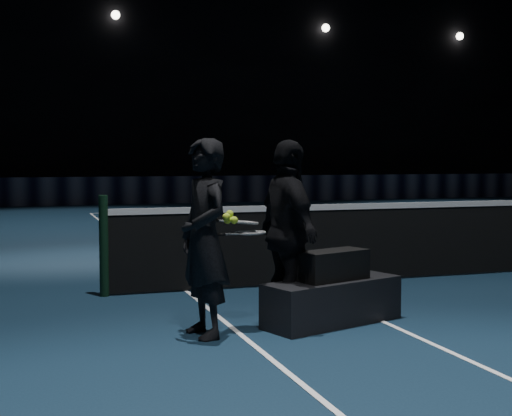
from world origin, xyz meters
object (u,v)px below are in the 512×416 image
(player_bench, at_px, (332,302))
(tennis_balls, at_px, (230,218))
(player_a, at_px, (204,238))
(racket_bag, at_px, (333,265))
(player_b, at_px, (288,232))
(racket_lower, at_px, (250,233))
(racket_upper, at_px, (243,222))

(player_bench, height_order, tennis_balls, tennis_balls)
(player_bench, bearing_deg, player_a, 165.17)
(racket_bag, bearing_deg, player_a, 165.17)
(player_b, bearing_deg, tennis_balls, 98.08)
(racket_lower, bearing_deg, player_bench, -15.21)
(player_b, xyz_separation_m, racket_upper, (-0.45, -0.07, 0.11))
(player_b, distance_m, racket_lower, 0.40)
(racket_bag, xyz_separation_m, player_b, (-0.38, 0.12, 0.30))
(player_b, bearing_deg, player_bench, -111.83)
(player_bench, bearing_deg, player_b, 144.40)
(player_bench, xyz_separation_m, racket_lower, (-0.77, 0.02, 0.65))
(racket_upper, distance_m, tennis_balls, 0.16)
(racket_bag, height_order, tennis_balls, tennis_balls)
(racket_lower, height_order, racket_upper, racket_upper)
(player_a, relative_size, racket_upper, 2.45)
(player_a, xyz_separation_m, racket_upper, (0.38, 0.13, 0.11))
(player_bench, distance_m, tennis_balls, 1.24)
(racket_bag, bearing_deg, player_bench, 0.00)
(racket_bag, distance_m, player_a, 1.25)
(player_bench, relative_size, racket_bag, 2.00)
(player_a, bearing_deg, tennis_balls, 93.18)
(player_a, relative_size, racket_lower, 2.45)
(player_bench, relative_size, tennis_balls, 11.14)
(racket_bag, distance_m, tennis_balls, 1.06)
(player_bench, height_order, racket_bag, racket_bag)
(racket_lower, bearing_deg, player_a, -180.00)
(player_b, bearing_deg, racket_bag, -111.83)
(racket_lower, xyz_separation_m, racket_upper, (-0.06, 0.03, 0.09))
(racket_bag, height_order, racket_lower, racket_lower)
(player_a, distance_m, player_b, 0.85)
(player_bench, xyz_separation_m, tennis_balls, (-0.96, -0.02, 0.79))
(player_a, xyz_separation_m, racket_lower, (0.44, 0.10, 0.02))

